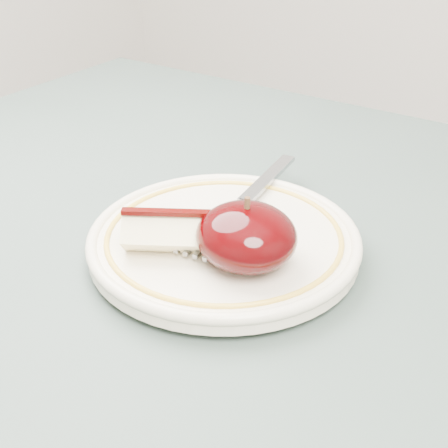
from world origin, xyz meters
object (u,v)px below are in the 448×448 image
Objects in this scene: plate at (224,240)px; fork at (243,203)px; table at (172,394)px; apple_half at (247,236)px.

plate is 1.10× the size of fork.
plate is (-0.00, 0.07, 0.10)m from table.
apple_half is at bearing 56.13° from table.
fork is (-0.01, 0.12, 0.11)m from table.
table is 4.30× the size of plate.
table is 0.16m from fork.
fork is at bearing 123.75° from apple_half.
plate is 0.05m from apple_half.
table is at bearing -123.87° from apple_half.
plate reaches higher than table.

